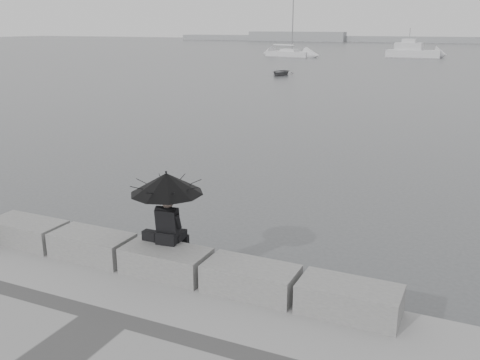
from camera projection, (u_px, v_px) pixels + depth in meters
The scene contains 12 objects.
ground at pixel (180, 288), 10.40m from camera, with size 360.00×360.00×0.00m, color #45474A.
stone_block_far_left at pixel (28, 232), 11.17m from camera, with size 1.60×0.80×0.50m, color slate.
stone_block_left at pixel (92, 246), 10.48m from camera, with size 1.60×0.80×0.50m, color slate.
stone_block_centre at pixel (166, 261), 9.80m from camera, with size 1.60×0.80×0.50m, color slate.
stone_block_right at pixel (251, 279), 9.11m from camera, with size 1.60×0.80×0.50m, color slate.
stone_block_far_right at pixel (349, 300), 8.43m from camera, with size 1.60×0.80×0.50m, color slate.
seated_person at pixel (167, 190), 9.71m from camera, with size 1.35×1.35×1.39m.
bag at pixel (150, 236), 10.09m from camera, with size 0.29×0.16×0.18m, color black.
distant_landmass at pixel (443, 39), 148.08m from camera, with size 180.00×8.00×2.80m.
sailboat_left at pixel (289, 53), 84.99m from camera, with size 8.16×4.40×12.90m.
motor_cruiser at pixel (414, 51), 82.99m from camera, with size 8.17×3.00×4.50m.
dinghy at pixel (280, 72), 53.78m from camera, with size 3.27×1.38×0.55m, color slate.
Camera 1 is at (5.00, -8.04, 4.93)m, focal length 40.00 mm.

